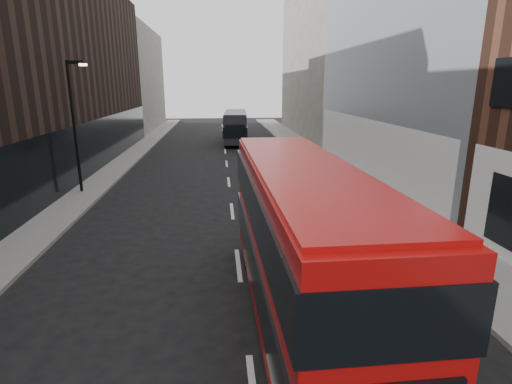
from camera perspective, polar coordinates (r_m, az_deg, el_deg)
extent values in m
cube|color=slate|center=(31.11, 9.80, 4.02)|extent=(3.00, 80.00, 0.15)
cube|color=slate|center=(30.95, -19.18, 3.35)|extent=(2.00, 80.00, 0.15)
cube|color=gray|center=(28.47, 21.46, 22.34)|extent=(5.00, 22.00, 20.00)
cube|color=silver|center=(27.56, 15.45, 6.14)|extent=(0.35, 21.00, 3.80)
cube|color=#67605A|center=(50.04, 9.08, 18.44)|extent=(5.00, 24.00, 18.00)
cube|color=black|center=(36.18, -23.87, 15.56)|extent=(5.00, 24.00, 14.00)
cube|color=#67605A|center=(57.52, -16.91, 15.04)|extent=(5.00, 20.00, 13.00)
cylinder|color=black|center=(23.87, -24.50, 8.27)|extent=(0.16, 0.16, 7.00)
cube|color=black|center=(23.66, -24.48, 16.52)|extent=(0.90, 0.15, 0.18)
cube|color=#FFF2CC|center=(23.54, -23.49, 16.34)|extent=(0.35, 0.22, 0.12)
cube|color=#B30B0B|center=(9.95, 6.37, -6.97)|extent=(2.46, 10.17, 3.69)
cube|color=black|center=(10.19, 6.27, -10.10)|extent=(2.58, 10.22, 1.01)
cube|color=black|center=(9.63, 6.53, -1.63)|extent=(2.58, 10.22, 1.01)
cube|color=black|center=(14.84, 2.09, -1.28)|extent=(1.96, 0.11, 1.29)
cube|color=#B30B0B|center=(9.41, 6.70, 3.66)|extent=(2.36, 9.76, 0.12)
cylinder|color=black|center=(13.44, -1.09, -8.93)|extent=(0.29, 0.93, 0.92)
cylinder|color=black|center=(13.75, 7.34, -8.49)|extent=(0.29, 0.93, 0.92)
cube|color=black|center=(42.62, -2.95, 9.42)|extent=(2.73, 9.87, 2.75)
cube|color=black|center=(42.64, -2.95, 9.18)|extent=(2.85, 9.93, 0.98)
cube|color=black|center=(37.74, -3.02, 8.62)|extent=(1.89, 0.18, 1.24)
cube|color=black|center=(47.51, -2.90, 9.95)|extent=(1.89, 0.18, 1.24)
cube|color=black|center=(42.50, -2.98, 11.31)|extent=(2.62, 9.48, 0.12)
cylinder|color=black|center=(45.89, -4.11, 8.19)|extent=(0.31, 0.90, 0.89)
cylinder|color=black|center=(45.87, -1.68, 8.22)|extent=(0.31, 0.90, 0.89)
cylinder|color=black|center=(39.69, -4.36, 7.11)|extent=(0.31, 0.90, 0.89)
cylinder|color=black|center=(39.67, -1.57, 7.14)|extent=(0.31, 0.90, 0.89)
imported|color=black|center=(24.96, 4.61, 3.12)|extent=(2.00, 4.61, 1.55)
imported|color=gray|center=(24.04, 3.14, 2.51)|extent=(1.69, 4.35, 1.41)
imported|color=black|center=(33.83, 1.29, 6.15)|extent=(1.93, 4.64, 1.34)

